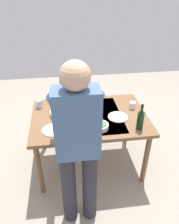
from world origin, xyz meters
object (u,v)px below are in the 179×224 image
wine_glass_right (52,95)px  water_cup_near_right (39,104)px  water_cup_far_left (132,105)px  wine_bottle (140,120)px  dinner_plate_far (118,117)px  side_bowl_salad (100,126)px  person_server (78,144)px  chair_near (74,99)px  wine_glass_left (77,128)px  dinner_plate_near (53,130)px  dining_table (90,121)px  water_cup_near_left (72,98)px  serving_bowl_pasta (63,112)px

wine_glass_right → water_cup_near_right: 0.20m
water_cup_near_right → water_cup_far_left: water_cup_near_right is taller
wine_bottle → dinner_plate_far: size_ratio=1.29×
side_bowl_salad → dinner_plate_far: size_ratio=0.78×
water_cup_far_left → person_server: bearing=47.7°
chair_near → wine_glass_left: size_ratio=6.03×
water_cup_near_right → dinner_plate_near: bearing=108.3°
wine_glass_right → water_cup_far_left: size_ratio=1.77×
wine_bottle → water_cup_far_left: size_ratio=3.47×
dining_table → water_cup_near_left: size_ratio=15.32×
dining_table → wine_glass_left: size_ratio=8.92×
chair_near → water_cup_near_left: chair_near is taller
dining_table → water_cup_far_left: water_cup_far_left is taller
wine_glass_left → side_bowl_salad: (-0.26, -0.09, -0.07)m
dining_table → side_bowl_salad: side_bowl_salad is taller
serving_bowl_pasta → wine_glass_right: bearing=-68.5°
wine_glass_right → dinner_plate_far: 0.88m
dinner_plate_far → person_server: bearing=51.0°
wine_glass_right → water_cup_near_left: size_ratio=1.72×
wine_glass_right → water_cup_near_left: 0.26m
wine_glass_left → dinner_plate_near: bearing=-26.2°
person_server → dinner_plate_far: person_server is taller
dinner_plate_near → dinner_plate_far: same height
person_server → serving_bowl_pasta: bearing=-82.0°
chair_near → water_cup_near_right: 0.79m
wine_bottle → side_bowl_salad: size_ratio=1.64×
person_server → serving_bowl_pasta: person_server is taller
wine_glass_right → dinner_plate_near: 0.61m
chair_near → serving_bowl_pasta: (0.17, 0.78, 0.26)m
person_server → water_cup_near_right: 1.08m
water_cup_near_left → water_cup_far_left: size_ratio=1.03×
water_cup_near_right → serving_bowl_pasta: water_cup_near_right is taller
chair_near → person_server: person_server is taller
chair_near → water_cup_far_left: 1.05m
person_server → dinner_plate_near: person_server is taller
dining_table → water_cup_near_left: bearing=-65.3°
water_cup_near_left → serving_bowl_pasta: bearing=67.6°
dinner_plate_near → dinner_plate_far: size_ratio=1.00×
serving_bowl_pasta → dinner_plate_near: 0.33m
person_server → water_cup_near_left: 1.12m
dinner_plate_near → water_cup_near_left: bearing=-111.7°
person_server → water_cup_near_left: size_ratio=19.20×
person_server → wine_glass_left: person_server is taller
side_bowl_salad → dinner_plate_near: (0.50, -0.03, -0.03)m
water_cup_near_left → dinner_plate_far: size_ratio=0.38×
chair_near → dinner_plate_near: size_ratio=3.96×
wine_bottle → dinner_plate_far: wine_bottle is taller
dinner_plate_near → chair_near: bearing=-105.1°
side_bowl_salad → wine_glass_left: bearing=19.7°
dining_table → dinner_plate_far: (-0.32, 0.08, 0.09)m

